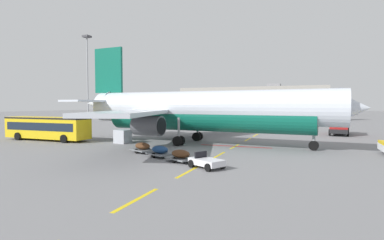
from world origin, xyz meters
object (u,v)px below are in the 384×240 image
at_px(airliner_foreground, 200,110).
at_px(ground_power_truck, 339,124).
at_px(apron_light_mast_near, 87,68).
at_px(apron_shuttle_bus, 47,127).
at_px(baggage_train, 170,153).
at_px(airliner_mid_left, 302,110).
at_px(uld_cargo_container, 123,136).

height_order(airliner_foreground, ground_power_truck, airliner_foreground).
bearing_deg(apron_light_mast_near, airliner_foreground, -35.94).
xyz_separation_m(ground_power_truck, apron_light_mast_near, (-59.22, 13.54, 12.63)).
relative_size(airliner_foreground, apron_light_mast_near, 1.53).
relative_size(apron_shuttle_bus, baggage_train, 1.11).
distance_m(airliner_foreground, ground_power_truck, 24.05).
relative_size(airliner_mid_left, baggage_train, 2.38).
height_order(uld_cargo_container, apron_light_mast_near, apron_light_mast_near).
distance_m(airliner_foreground, apron_light_mast_near, 54.21).
bearing_deg(uld_cargo_container, baggage_train, -37.51).
xyz_separation_m(airliner_foreground, apron_shuttle_bus, (-19.50, -3.99, -2.20)).
relative_size(airliner_foreground, airliner_mid_left, 1.34).
bearing_deg(uld_cargo_container, ground_power_truck, 39.48).
distance_m(airliner_mid_left, apron_shuttle_bus, 77.53).
distance_m(airliner_foreground, uld_cargo_container, 9.74).
relative_size(airliner_foreground, uld_cargo_container, 19.88).
bearing_deg(airliner_foreground, ground_power_truck, 47.64).
bearing_deg(apron_light_mast_near, ground_power_truck, -12.88).
bearing_deg(apron_shuttle_bus, uld_cargo_container, 6.25).
xyz_separation_m(airliner_foreground, ground_power_truck, (16.13, 17.69, -2.30)).
bearing_deg(apron_shuttle_bus, baggage_train, -17.38).
bearing_deg(uld_cargo_container, apron_light_mast_near, 135.22).
height_order(airliner_mid_left, apron_shuttle_bus, airliner_mid_left).
distance_m(apron_shuttle_bus, uld_cargo_container, 10.84).
height_order(airliner_foreground, baggage_train, airliner_foreground).
bearing_deg(apron_shuttle_bus, airliner_foreground, 11.57).
bearing_deg(uld_cargo_container, airliner_mid_left, 75.75).
distance_m(baggage_train, apron_light_mast_near, 62.37).
xyz_separation_m(apron_shuttle_bus, ground_power_truck, (35.63, 21.69, -0.10)).
bearing_deg(baggage_train, ground_power_truck, 62.07).
height_order(airliner_foreground, apron_shuttle_bus, airliner_foreground).
height_order(baggage_train, uld_cargo_container, uld_cargo_container).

